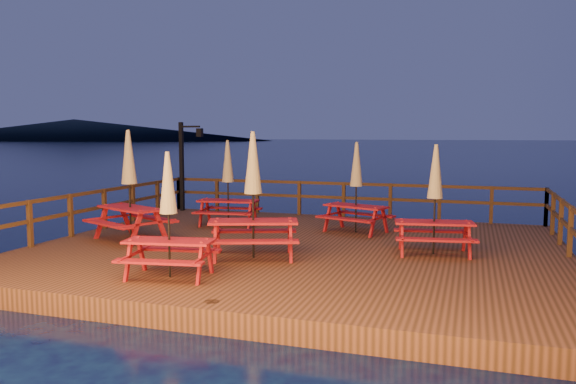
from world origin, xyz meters
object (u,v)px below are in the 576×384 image
object	(u,v)px
picnic_table_0	(435,198)
picnic_table_2	(356,186)
lamp_post	(186,158)
picnic_table_1	(253,193)

from	to	relation	value
picnic_table_0	picnic_table_2	bearing A→B (deg)	125.34
picnic_table_2	lamp_post	bearing A→B (deg)	179.70
picnic_table_0	picnic_table_2	distance (m)	3.06
picnic_table_0	picnic_table_1	bearing A→B (deg)	-166.07
lamp_post	picnic_table_2	distance (m)	6.73
picnic_table_1	picnic_table_2	size ratio (longest dim) A/B	1.11
picnic_table_0	picnic_table_2	world-z (taller)	picnic_table_2
picnic_table_0	picnic_table_1	distance (m)	3.93
picnic_table_0	lamp_post	bearing A→B (deg)	142.60
lamp_post	picnic_table_0	xyz separation A→B (m)	(8.46, -4.47, -0.55)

